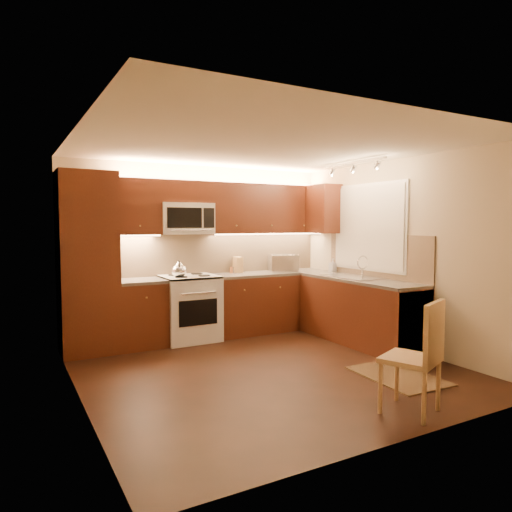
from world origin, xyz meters
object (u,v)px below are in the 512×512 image
stove (190,308)px  toaster_oven (283,263)px  microwave (185,219)px  dining_chair (410,356)px  sink (353,272)px  knife_block (238,265)px  kettle (179,268)px  soap_bottle (333,265)px

stove → toaster_oven: (1.57, 0.02, 0.57)m
microwave → dining_chair: size_ratio=0.76×
sink → knife_block: (-1.13, 1.33, 0.05)m
kettle → dining_chair: bearing=-55.6°
microwave → toaster_oven: bearing=-4.1°
knife_block → soap_bottle: knife_block is taller
microwave → toaster_oven: microwave is taller
kettle → knife_block: (1.06, 0.32, -0.02)m
soap_bottle → stove: bearing=165.1°
microwave → dining_chair: 3.73m
microwave → kettle: bearing=-127.3°
stove → kettle: bearing=-148.8°
knife_block → stove: bearing=-161.8°
microwave → knife_block: 1.12m
stove → knife_block: (0.87, 0.20, 0.56)m
knife_block → dining_chair: bearing=-86.2°
kettle → dining_chair: (0.97, -3.19, -0.54)m
soap_bottle → toaster_oven: bearing=143.0°
sink → toaster_oven: (-0.43, 1.15, 0.06)m
sink → knife_block: size_ratio=3.56×
stove → sink: 2.35m
soap_bottle → kettle: bearing=168.6°
kettle → soap_bottle: size_ratio=1.18×
toaster_oven → sink: bearing=-51.8°
microwave → knife_block: (0.87, 0.07, -0.70)m
knife_block → microwave: bearing=-170.5°
sink → microwave: bearing=147.8°
soap_bottle → knife_block: bearing=151.6°
knife_block → sink: bearing=-44.2°
sink → kettle: bearing=155.2°
toaster_oven → knife_block: toaster_oven is taller
soap_bottle → dining_chair: size_ratio=0.21×
sink → soap_bottle: 0.77m
knife_block → soap_bottle: 1.48m
microwave → kettle: (-0.19, -0.25, -0.68)m
stove → kettle: size_ratio=3.83×
stove → kettle: 0.62m
kettle → toaster_oven: size_ratio=0.55×
toaster_oven → dining_chair: size_ratio=0.44×
stove → microwave: size_ratio=1.21×
toaster_oven → stove: bearing=-161.5°
sink → soap_bottle: size_ratio=4.20×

